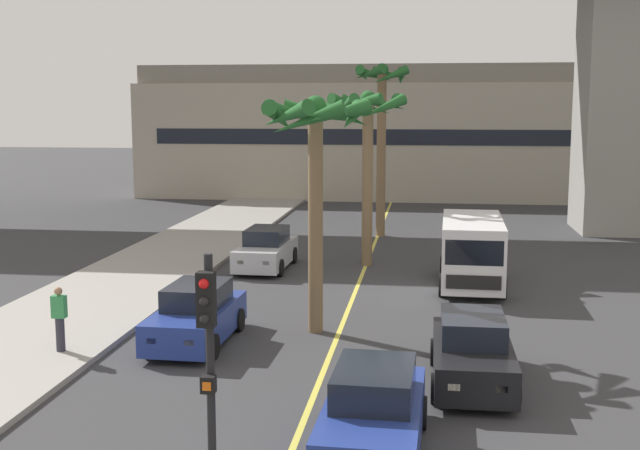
{
  "coord_description": "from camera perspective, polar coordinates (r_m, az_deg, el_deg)",
  "views": [
    {
      "loc": [
        2.36,
        -3.48,
        6.2
      ],
      "look_at": [
        0.0,
        14.0,
        3.57
      ],
      "focal_mm": 45.33,
      "sensor_mm": 36.0,
      "label": 1
    }
  ],
  "objects": [
    {
      "name": "traffic_light_median_near",
      "position": [
        11.34,
        -7.85,
        -9.51
      ],
      "size": [
        0.24,
        0.37,
        4.2
      ],
      "color": "black",
      "rests_on": "ground"
    },
    {
      "name": "delivery_van",
      "position": [
        28.06,
        10.68,
        -1.76
      ],
      "size": [
        2.26,
        5.3,
        2.36
      ],
      "color": "white",
      "rests_on": "ground"
    },
    {
      "name": "palm_tree_near_median",
      "position": [
        21.64,
        -0.34,
        5.92
      ],
      "size": [
        3.12,
        3.14,
        6.45
      ],
      "color": "brown",
      "rests_on": "ground"
    },
    {
      "name": "palm_tree_far_median",
      "position": [
        31.01,
        3.39,
        6.94
      ],
      "size": [
        3.12,
        3.16,
        6.74
      ],
      "color": "brown",
      "rests_on": "ground"
    },
    {
      "name": "lane_stripe_center",
      "position": [
        28.27,
        2.72,
        -4.2
      ],
      "size": [
        0.14,
        56.0,
        0.01
      ],
      "primitive_type": "cube",
      "color": "#DBCC4C",
      "rests_on": "ground"
    },
    {
      "name": "pedestrian_near_crosswalk",
      "position": [
        21.06,
        -17.91,
        -6.25
      ],
      "size": [
        0.34,
        0.22,
        1.62
      ],
      "color": "#2D2D38",
      "rests_on": "sidewalk_left"
    },
    {
      "name": "pier_building_backdrop",
      "position": [
        55.69,
        5.28,
        6.51
      ],
      "size": [
        34.37,
        8.04,
        8.8
      ],
      "color": "#BCB29E",
      "rests_on": "ground"
    },
    {
      "name": "car_queue_third",
      "position": [
        14.86,
        3.79,
        -13.19
      ],
      "size": [
        1.92,
        4.15,
        1.56
      ],
      "color": "navy",
      "rests_on": "ground"
    },
    {
      "name": "sidewalk_left",
      "position": [
        22.9,
        -19.73,
        -7.55
      ],
      "size": [
        4.8,
        80.0,
        0.15
      ],
      "primitive_type": "cube",
      "color": "#9E9991",
      "rests_on": "ground"
    },
    {
      "name": "car_queue_front",
      "position": [
        18.57,
        10.7,
        -8.84
      ],
      "size": [
        1.84,
        4.1,
        1.56
      ],
      "color": "black",
      "rests_on": "ground"
    },
    {
      "name": "car_queue_second",
      "position": [
        21.53,
        -8.72,
        -6.37
      ],
      "size": [
        1.9,
        4.14,
        1.56
      ],
      "color": "navy",
      "rests_on": "ground"
    },
    {
      "name": "car_queue_fourth",
      "position": [
        30.86,
        -3.82,
        -1.78
      ],
      "size": [
        1.93,
        4.15,
        1.56
      ],
      "color": "#B7BABF",
      "rests_on": "ground"
    },
    {
      "name": "palm_tree_mid_median",
      "position": [
        38.21,
        4.36,
        8.33
      ],
      "size": [
        2.71,
        2.81,
        8.12
      ],
      "color": "brown",
      "rests_on": "ground"
    }
  ]
}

